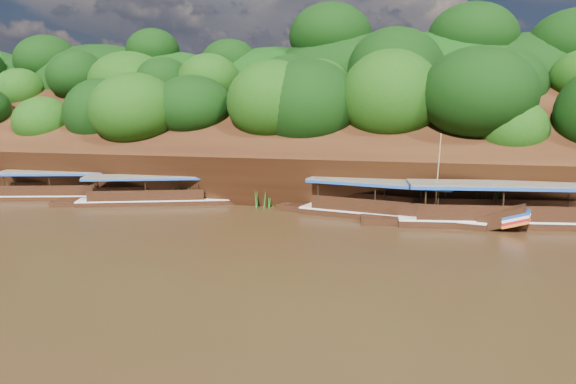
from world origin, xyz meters
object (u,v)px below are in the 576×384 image
(boat_0, at_px, (526,217))
(boat_1, at_px, (402,212))
(boat_2, at_px, (167,198))
(boat_3, at_px, (71,193))

(boat_0, bearing_deg, boat_1, 170.92)
(boat_2, bearing_deg, boat_0, -24.07)
(boat_0, bearing_deg, boat_2, 167.43)
(boat_0, height_order, boat_1, boat_0)
(boat_2, distance_m, boat_3, 8.33)
(boat_0, bearing_deg, boat_3, 168.30)
(boat_3, bearing_deg, boat_0, -19.23)
(boat_0, height_order, boat_3, boat_0)
(boat_0, xyz_separation_m, boat_1, (-7.52, 0.02, -0.04))
(boat_3, bearing_deg, boat_1, -19.99)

